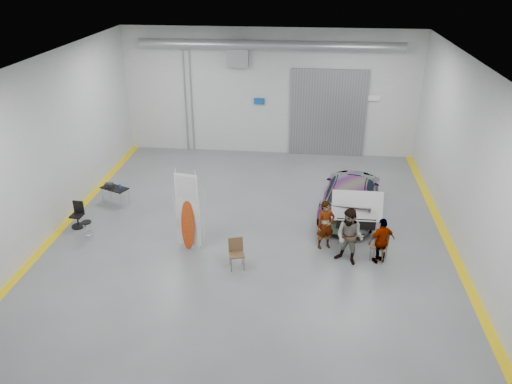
# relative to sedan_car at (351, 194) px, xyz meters

# --- Properties ---
(ground) EXTENTS (16.00, 16.00, 0.00)m
(ground) POSITION_rel_sedan_car_xyz_m (-3.59, -2.06, -0.72)
(ground) COLOR slate
(ground) RESTS_ON ground
(room_shell) EXTENTS (14.02, 16.18, 6.01)m
(room_shell) POSITION_rel_sedan_car_xyz_m (-3.35, 0.16, 3.36)
(room_shell) COLOR #B9BCBE
(room_shell) RESTS_ON ground
(sedan_car) EXTENTS (2.83, 5.25, 1.44)m
(sedan_car) POSITION_rel_sedan_car_xyz_m (0.00, 0.00, 0.00)
(sedan_car) COLOR white
(sedan_car) RESTS_ON ground
(person_a) EXTENTS (0.73, 0.62, 1.72)m
(person_a) POSITION_rel_sedan_car_xyz_m (-1.01, -2.79, 0.14)
(person_a) COLOR #92734F
(person_a) RESTS_ON ground
(person_b) EXTENTS (1.16, 1.07, 1.91)m
(person_b) POSITION_rel_sedan_car_xyz_m (-0.29, -3.64, 0.23)
(person_b) COLOR #55809D
(person_b) RESTS_ON ground
(person_c) EXTENTS (0.99, 0.73, 1.58)m
(person_c) POSITION_rel_sedan_car_xyz_m (0.74, -3.50, 0.07)
(person_c) COLOR #994F33
(person_c) RESTS_ON ground
(surfboard_display) EXTENTS (0.81, 0.31, 2.87)m
(surfboard_display) POSITION_rel_sedan_car_xyz_m (-5.49, -3.30, 0.44)
(surfboard_display) COLOR white
(surfboard_display) RESTS_ON ground
(folding_chair_near) EXTENTS (0.57, 0.59, 0.97)m
(folding_chair_near) POSITION_rel_sedan_car_xyz_m (-3.78, -4.30, -0.42)
(folding_chair_near) COLOR brown
(folding_chair_near) RESTS_ON ground
(folding_chair_far) EXTENTS (0.61, 0.66, 0.98)m
(folding_chair_far) POSITION_rel_sedan_car_xyz_m (0.71, -3.36, -0.42)
(folding_chair_far) COLOR brown
(folding_chair_far) RESTS_ON ground
(shop_stool) EXTENTS (0.34, 0.34, 0.67)m
(shop_stool) POSITION_rel_sedan_car_xyz_m (-9.17, -3.08, -0.39)
(shop_stool) COLOR black
(shop_stool) RESTS_ON ground
(work_table) EXTENTS (1.20, 0.92, 0.88)m
(work_table) POSITION_rel_sedan_car_xyz_m (-9.24, -0.33, -0.05)
(work_table) COLOR gray
(work_table) RESTS_ON ground
(office_chair) EXTENTS (0.50, 0.50, 0.94)m
(office_chair) POSITION_rel_sedan_car_xyz_m (-9.87, -2.27, -0.31)
(office_chair) COLOR black
(office_chair) RESTS_ON ground
(trunk_lid) EXTENTS (1.69, 1.02, 0.04)m
(trunk_lid) POSITION_rel_sedan_car_xyz_m (0.00, -2.24, 0.74)
(trunk_lid) COLOR silver
(trunk_lid) RESTS_ON sedan_car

